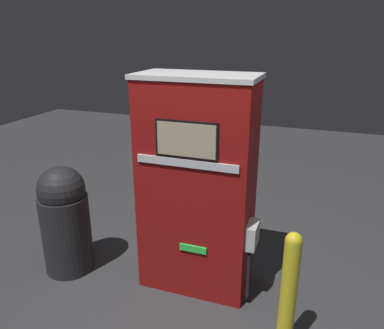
# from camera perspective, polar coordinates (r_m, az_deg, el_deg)

# --- Properties ---
(ground_plane) EXTENTS (14.00, 14.00, 0.00)m
(ground_plane) POSITION_cam_1_polar(r_m,az_deg,el_deg) (3.74, -0.71, -19.47)
(ground_plane) COLOR #38383A
(gas_pump) EXTENTS (1.11, 0.55, 2.03)m
(gas_pump) POSITION_cam_1_polar(r_m,az_deg,el_deg) (3.42, 0.76, -3.46)
(gas_pump) COLOR maroon
(gas_pump) RESTS_ON ground_plane
(safety_bollard) EXTENTS (0.12, 0.12, 1.05)m
(safety_bollard) POSITION_cam_1_polar(r_m,az_deg,el_deg) (2.98, 14.47, -18.46)
(safety_bollard) COLOR yellow
(safety_bollard) RESTS_ON ground_plane
(trash_bin) EXTENTS (0.49, 0.49, 1.13)m
(trash_bin) POSITION_cam_1_polar(r_m,az_deg,el_deg) (4.03, -18.79, -7.83)
(trash_bin) COLOR #232326
(trash_bin) RESTS_ON ground_plane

